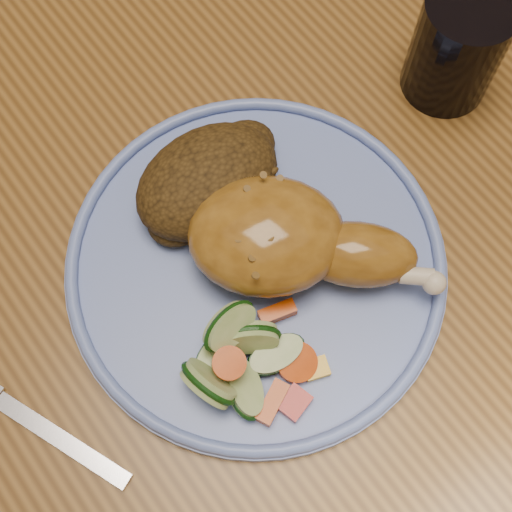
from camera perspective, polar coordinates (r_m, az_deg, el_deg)
name	(u,v)px	position (r m, az deg, el deg)	size (l,w,h in m)	color
ground	(258,334)	(1.33, 0.16, -6.22)	(4.00, 4.00, 0.00)	#52361C
dining_table	(260,161)	(0.71, 0.31, 7.57)	(0.90, 1.40, 0.75)	brown
plate	(256,265)	(0.57, 0.00, -0.76)	(0.30, 0.30, 0.01)	#637AC4
plate_rim	(256,261)	(0.56, 0.00, -0.37)	(0.30, 0.30, 0.01)	#637AC4
chicken_leg	(289,240)	(0.54, 2.63, 1.26)	(0.18, 0.19, 0.06)	#96641F
rice_pilaf	(209,180)	(0.57, -3.75, 6.12)	(0.13, 0.09, 0.05)	#3F2B0F
vegetable_pile	(244,360)	(0.52, -0.97, -8.32)	(0.11, 0.10, 0.05)	#A50A05
fork	(34,422)	(0.56, -17.36, -12.53)	(0.07, 0.15, 0.00)	silver
drinking_glass	(457,47)	(0.63, 15.80, 15.80)	(0.08, 0.08, 0.10)	black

